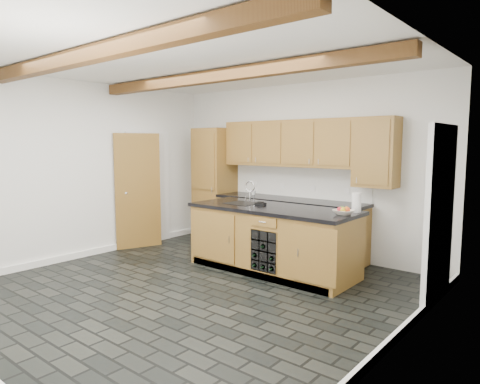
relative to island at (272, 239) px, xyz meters
The scene contains 10 objects.
ground 1.40m from the island, 103.43° to the right, with size 5.00×5.00×0.00m, color black.
room_shell 1.36m from the island, 117.46° to the right, with size 5.01×5.00×5.00m.
back_cabinetry 1.28m from the island, 125.62° to the left, with size 3.65×0.62×2.20m.
island is the anchor object (origin of this frame).
faucet 0.75m from the island, behind, with size 0.45×0.40×0.34m.
kitchen_scale 0.55m from the island, 166.51° to the left, with size 0.16×0.10×0.05m.
fruit_bowl 1.18m from the island, ahead, with size 0.25×0.25×0.06m, color silver.
fruit_cluster 1.20m from the island, ahead, with size 0.16×0.17×0.07m.
paper_towel 1.30m from the island, 16.47° to the left, with size 0.12×0.12×0.25m, color white.
mug 1.53m from the island, 138.45° to the left, with size 0.09×0.09×0.08m, color white.
Camera 1 is at (3.77, -3.62, 1.82)m, focal length 32.00 mm.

